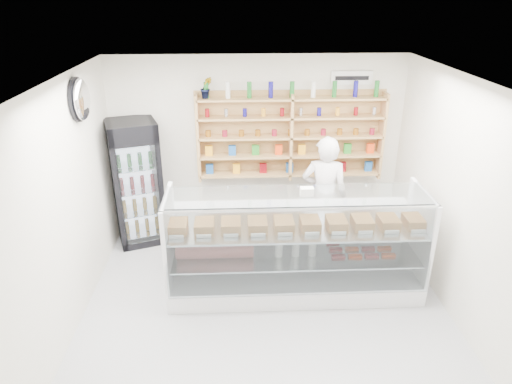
{
  "coord_description": "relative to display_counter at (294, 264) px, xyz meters",
  "views": [
    {
      "loc": [
        -0.33,
        -4.31,
        3.67
      ],
      "look_at": [
        -0.09,
        0.9,
        1.33
      ],
      "focal_mm": 32.0,
      "sensor_mm": 36.0,
      "label": 1
    }
  ],
  "objects": [
    {
      "name": "room",
      "position": [
        -0.4,
        -0.7,
        1.02
      ],
      "size": [
        5.0,
        5.0,
        5.0
      ],
      "color": "#ACADB1",
      "rests_on": "ground"
    },
    {
      "name": "display_counter",
      "position": [
        0.0,
        0.0,
        0.0
      ],
      "size": [
        3.21,
        0.96,
        1.4
      ],
      "color": "white",
      "rests_on": "floor"
    },
    {
      "name": "shop_worker",
      "position": [
        0.54,
        0.96,
        0.53
      ],
      "size": [
        0.74,
        0.57,
        1.81
      ],
      "primitive_type": "imported",
      "rotation": [
        0.0,
        0.0,
        2.91
      ],
      "color": "silver",
      "rests_on": "floor"
    },
    {
      "name": "drinks_cooler",
      "position": [
        -2.25,
        1.44,
        0.59
      ],
      "size": [
        0.87,
        0.86,
        1.92
      ],
      "rotation": [
        0.0,
        0.0,
        0.33
      ],
      "color": "black",
      "rests_on": "floor"
    },
    {
      "name": "wall_shelving",
      "position": [
        0.1,
        1.64,
        1.22
      ],
      "size": [
        2.84,
        0.28,
        1.33
      ],
      "color": "tan",
      "rests_on": "back_wall"
    },
    {
      "name": "potted_plant",
      "position": [
        -1.15,
        1.64,
        1.97
      ],
      "size": [
        0.2,
        0.18,
        0.31
      ],
      "primitive_type": "imported",
      "rotation": [
        0.0,
        0.0,
        0.27
      ],
      "color": "#1E6626",
      "rests_on": "wall_shelving"
    },
    {
      "name": "security_mirror",
      "position": [
        -2.57,
        0.5,
        2.07
      ],
      "size": [
        0.15,
        0.5,
        0.5
      ],
      "primitive_type": "ellipsoid",
      "color": "silver",
      "rests_on": "left_wall"
    },
    {
      "name": "wall_sign",
      "position": [
        1.0,
        1.77,
        2.07
      ],
      "size": [
        0.62,
        0.03,
        0.2
      ],
      "primitive_type": "cube",
      "color": "white",
      "rests_on": "back_wall"
    }
  ]
}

